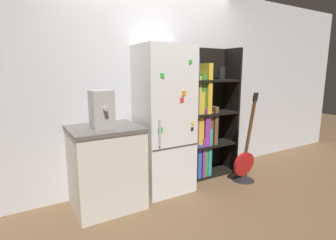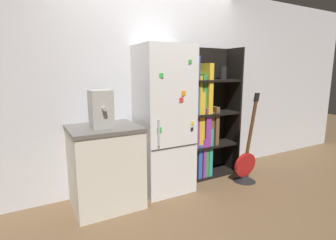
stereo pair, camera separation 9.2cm
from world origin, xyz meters
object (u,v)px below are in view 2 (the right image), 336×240
(refrigerator, at_px, (164,120))
(guitar, at_px, (245,169))
(bookshelf, at_px, (204,120))
(espresso_machine, at_px, (101,109))

(refrigerator, relative_size, guitar, 1.47)
(bookshelf, relative_size, guitar, 1.48)
(refrigerator, bearing_deg, bookshelf, 9.97)
(refrigerator, distance_m, espresso_machine, 0.82)
(refrigerator, bearing_deg, guitar, -17.48)
(refrigerator, xyz_separation_m, bookshelf, (0.71, 0.13, -0.09))
(refrigerator, height_order, espresso_machine, refrigerator)
(bookshelf, distance_m, espresso_machine, 1.55)
(espresso_machine, bearing_deg, refrigerator, 5.95)
(refrigerator, distance_m, guitar, 1.34)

